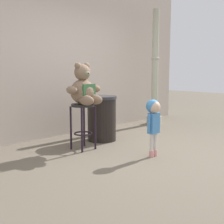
{
  "coord_description": "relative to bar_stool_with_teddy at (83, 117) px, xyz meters",
  "views": [
    {
      "loc": [
        -3.53,
        -2.5,
        1.26
      ],
      "look_at": [
        -0.35,
        0.64,
        0.62
      ],
      "focal_mm": 47.52,
      "sensor_mm": 36.0,
      "label": 1
    }
  ],
  "objects": [
    {
      "name": "teddy_bear",
      "position": [
        -0.0,
        -0.03,
        0.45
      ],
      "size": [
        0.6,
        0.54,
        0.64
      ],
      "color": "#826851",
      "rests_on": "bar_stool_with_teddy"
    },
    {
      "name": "lamppost",
      "position": [
        2.61,
        0.55,
        0.5
      ],
      "size": [
        0.35,
        0.35,
        2.6
      ],
      "color": "#ABAF9B",
      "rests_on": "ground_plane"
    },
    {
      "name": "ground_plane",
      "position": [
        0.58,
        -1.05,
        -0.51
      ],
      "size": [
        24.0,
        24.0,
        0.0
      ],
      "primitive_type": "plane",
      "color": "#675D4D"
    },
    {
      "name": "building_wall",
      "position": [
        0.58,
        1.23,
        1.44
      ],
      "size": [
        6.83,
        0.3,
        3.91
      ],
      "primitive_type": "cube",
      "color": "beige",
      "rests_on": "ground_plane"
    },
    {
      "name": "trash_bin",
      "position": [
        0.62,
        0.23,
        -0.11
      ],
      "size": [
        0.54,
        0.54,
        0.8
      ],
      "color": "black",
      "rests_on": "ground_plane"
    },
    {
      "name": "bar_stool_with_teddy",
      "position": [
        0.0,
        0.0,
        0.0
      ],
      "size": [
        0.36,
        0.36,
        0.73
      ],
      "color": "black",
      "rests_on": "ground_plane"
    },
    {
      "name": "child_walking",
      "position": [
        0.45,
        -1.03,
        0.09
      ],
      "size": [
        0.27,
        0.21,
        0.84
      ],
      "rotation": [
        0.0,
        0.0,
        -1.06
      ],
      "color": "#DD938F",
      "rests_on": "ground_plane"
    }
  ]
}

